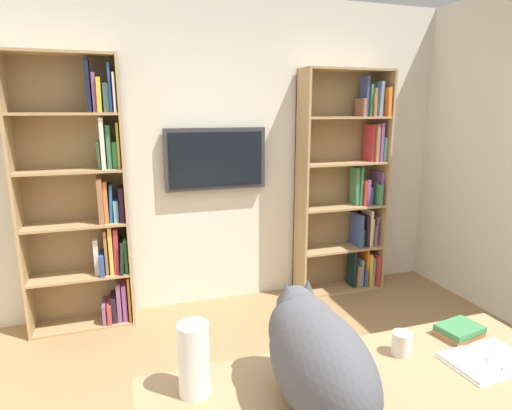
# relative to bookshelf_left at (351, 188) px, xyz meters

# --- Properties ---
(wall_back) EXTENTS (4.52, 0.06, 2.70)m
(wall_back) POSITION_rel_bookshelf_left_xyz_m (1.28, -0.17, 0.34)
(wall_back) COLOR silver
(wall_back) RESTS_ON ground
(bookshelf_left) EXTENTS (0.86, 0.28, 2.10)m
(bookshelf_left) POSITION_rel_bookshelf_left_xyz_m (0.00, 0.00, 0.00)
(bookshelf_left) COLOR tan
(bookshelf_left) RESTS_ON ground
(bookshelf_right) EXTENTS (0.80, 0.28, 2.15)m
(bookshelf_right) POSITION_rel_bookshelf_left_xyz_m (2.35, -0.00, 0.02)
(bookshelf_right) COLOR tan
(bookshelf_right) RESTS_ON ground
(wall_mounted_tv) EXTENTS (0.88, 0.07, 0.54)m
(wall_mounted_tv) POSITION_rel_bookshelf_left_xyz_m (1.30, -0.08, 0.31)
(wall_mounted_tv) COLOR #333338
(cat) EXTENTS (0.30, 0.71, 0.39)m
(cat) POSITION_rel_bookshelf_left_xyz_m (1.52, 2.37, -0.05)
(cat) COLOR #4C4C51
(cat) RESTS_ON desk
(open_binder) EXTENTS (0.34, 0.24, 0.02)m
(open_binder) POSITION_rel_bookshelf_left_xyz_m (0.76, 2.36, -0.23)
(open_binder) COLOR white
(open_binder) RESTS_ON desk
(paper_towel_roll) EXTENTS (0.11, 0.11, 0.27)m
(paper_towel_roll) POSITION_rel_bookshelf_left_xyz_m (1.89, 2.19, -0.11)
(paper_towel_roll) COLOR white
(paper_towel_roll) RESTS_ON desk
(coffee_mug) EXTENTS (0.08, 0.08, 0.10)m
(coffee_mug) POSITION_rel_bookshelf_left_xyz_m (1.05, 2.21, -0.19)
(coffee_mug) COLOR white
(coffee_mug) RESTS_ON desk
(desk_book_stack) EXTENTS (0.21, 0.16, 0.05)m
(desk_book_stack) POSITION_rel_bookshelf_left_xyz_m (0.71, 2.16, -0.22)
(desk_book_stack) COLOR #996B42
(desk_book_stack) RESTS_ON desk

